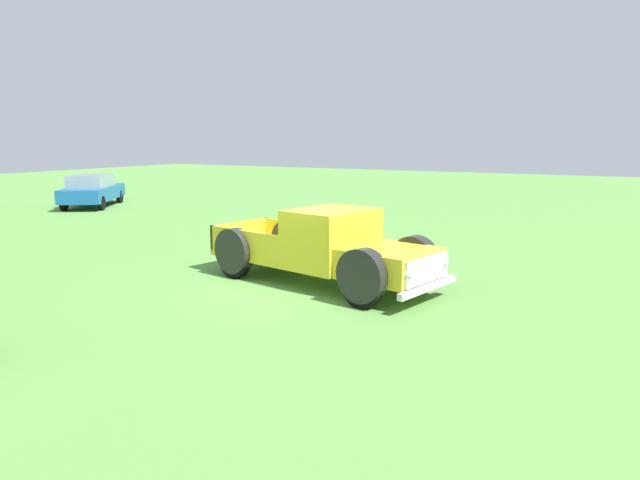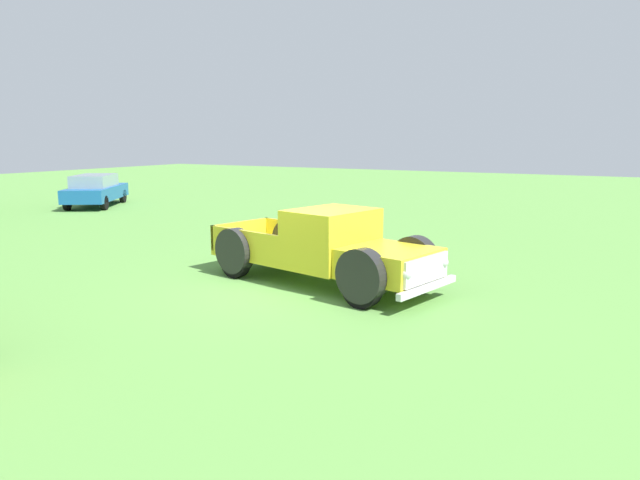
{
  "view_description": "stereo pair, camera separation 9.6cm",
  "coord_description": "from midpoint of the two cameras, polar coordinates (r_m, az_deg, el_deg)",
  "views": [
    {
      "loc": [
        -9.61,
        -5.93,
        2.98
      ],
      "look_at": [
        0.6,
        -0.3,
        0.9
      ],
      "focal_mm": 32.52,
      "sensor_mm": 36.0,
      "label": 1
    },
    {
      "loc": [
        -9.56,
        -6.01,
        2.98
      ],
      "look_at": [
        0.6,
        -0.3,
        0.9
      ],
      "focal_mm": 32.52,
      "sensor_mm": 36.0,
      "label": 2
    }
  ],
  "objects": [
    {
      "name": "ground_plane",
      "position": [
        11.68,
        -2.94,
        -4.68
      ],
      "size": [
        80.0,
        80.0,
        0.0
      ],
      "primitive_type": "plane",
      "color": "#5B9342"
    },
    {
      "name": "sedan_distant_a",
      "position": [
        26.98,
        -21.59,
        4.61
      ],
      "size": [
        4.38,
        3.66,
        1.38
      ],
      "color": "#195699",
      "rests_on": "ground_plane"
    },
    {
      "name": "pickup_truck_foreground",
      "position": [
        11.63,
        1.13,
        -0.97
      ],
      "size": [
        2.89,
        5.36,
        1.56
      ],
      "color": "yellow",
      "rests_on": "ground_plane"
    }
  ]
}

